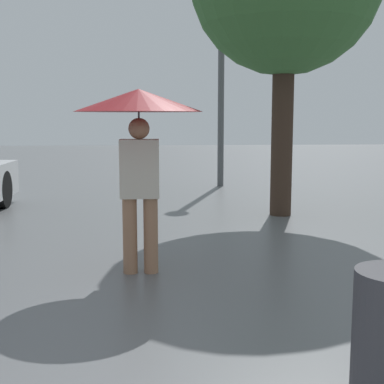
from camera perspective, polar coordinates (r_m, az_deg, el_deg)
pedestrian at (r=5.37m, az=-5.69°, el=7.75°), size 1.28×1.28×1.87m
street_lamp at (r=12.49m, az=3.14°, el=14.18°), size 0.40×0.40×4.38m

